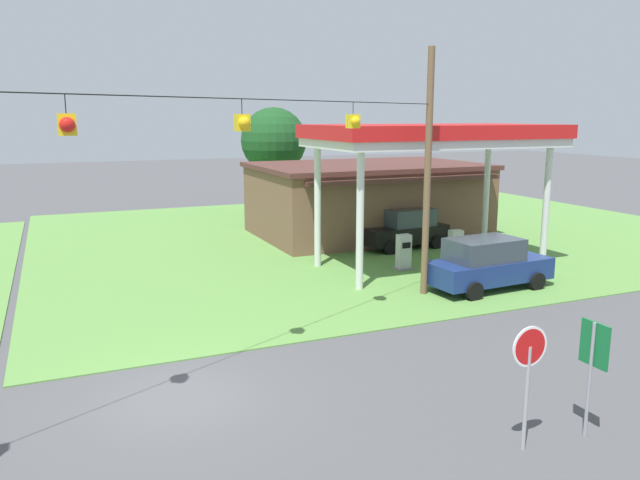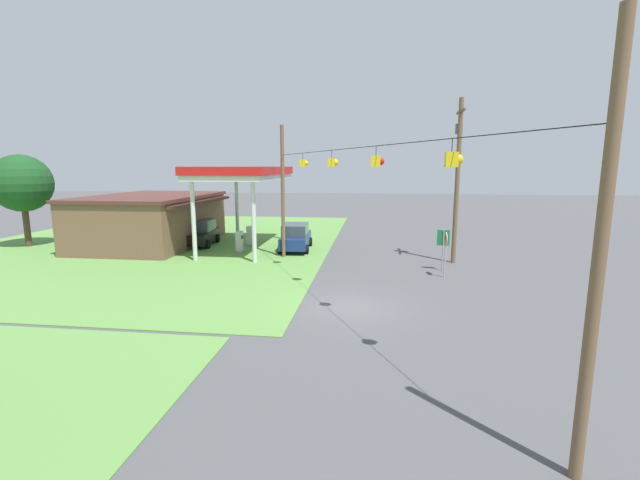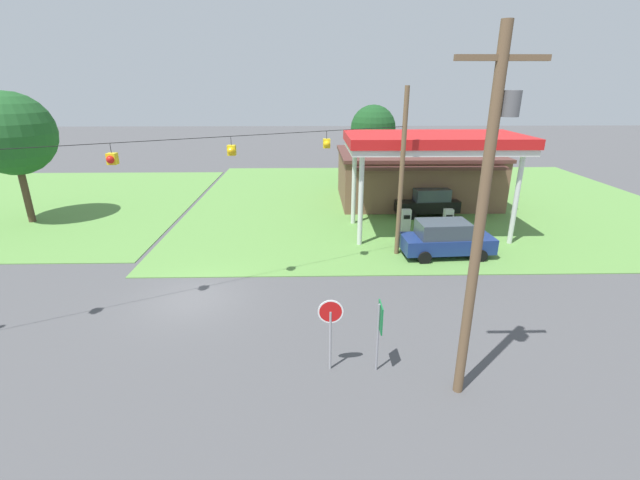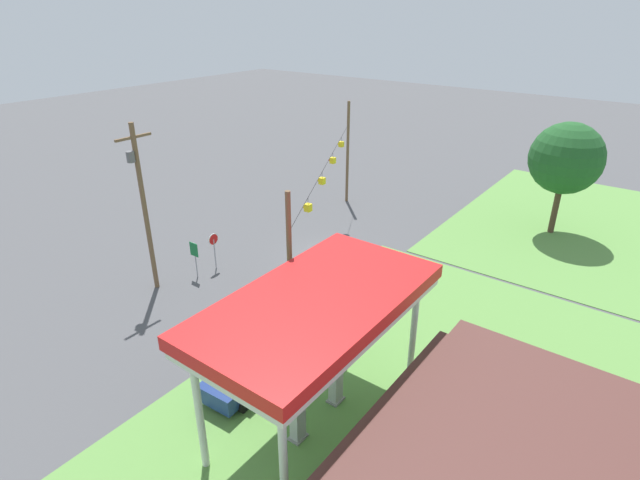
% 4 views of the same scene
% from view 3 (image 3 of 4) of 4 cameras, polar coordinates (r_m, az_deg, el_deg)
% --- Properties ---
extents(ground_plane, '(160.00, 160.00, 0.00)m').
position_cam_3_polar(ground_plane, '(19.36, -16.65, -7.58)').
color(ground_plane, '#4C4C4F').
extents(grass_verge_station_corner, '(36.00, 28.00, 0.04)m').
position_cam_3_polar(grass_verge_station_corner, '(35.02, 13.96, 5.13)').
color(grass_verge_station_corner, '#5B8E42').
rests_on(grass_verge_station_corner, ground).
extents(grass_verge_opposite_corner, '(24.00, 24.00, 0.04)m').
position_cam_3_polar(grass_verge_opposite_corner, '(39.74, -33.44, 4.11)').
color(grass_verge_opposite_corner, '#5B8E42').
rests_on(grass_verge_opposite_corner, ground).
extents(gas_station_canopy, '(10.12, 5.34, 6.01)m').
position_cam_3_polar(gas_station_canopy, '(26.14, 14.93, 12.31)').
color(gas_station_canopy, silver).
rests_on(gas_station_canopy, ground).
extents(gas_station_store, '(11.76, 8.45, 3.85)m').
position_cam_3_polar(gas_station_store, '(34.32, 12.57, 8.25)').
color(gas_station_store, brown).
rests_on(gas_station_store, ground).
extents(fuel_pump_near, '(0.71, 0.56, 1.52)m').
position_cam_3_polar(fuel_pump_near, '(26.83, 11.37, 2.37)').
color(fuel_pump_near, gray).
rests_on(fuel_pump_near, ground).
extents(fuel_pump_far, '(0.71, 0.56, 1.52)m').
position_cam_3_polar(fuel_pump_far, '(27.51, 16.66, 2.35)').
color(fuel_pump_far, gray).
rests_on(fuel_pump_far, ground).
extents(car_at_pumps_front, '(4.89, 2.34, 1.95)m').
position_cam_3_polar(car_at_pumps_front, '(23.61, 16.41, 0.15)').
color(car_at_pumps_front, navy).
rests_on(car_at_pumps_front, ground).
extents(car_at_pumps_rear, '(4.52, 2.43, 1.96)m').
position_cam_3_polar(car_at_pumps_rear, '(30.86, 14.10, 4.99)').
color(car_at_pumps_rear, black).
rests_on(car_at_pumps_rear, ground).
extents(stop_sign_roadside, '(0.80, 0.08, 2.50)m').
position_cam_3_polar(stop_sign_roadside, '(13.53, 1.41, -10.58)').
color(stop_sign_roadside, '#99999E').
rests_on(stop_sign_roadside, ground).
extents(route_sign, '(0.10, 0.70, 2.40)m').
position_cam_3_polar(route_sign, '(13.65, 7.95, -11.00)').
color(route_sign, gray).
rests_on(route_sign, ground).
extents(utility_pole_main, '(2.20, 0.44, 10.08)m').
position_cam_3_polar(utility_pole_main, '(11.80, 20.93, 3.58)').
color(utility_pole_main, brown).
rests_on(utility_pole_main, ground).
extents(signal_span_gantry, '(19.79, 10.24, 8.65)m').
position_cam_3_polar(signal_span_gantry, '(17.73, -18.18, 6.09)').
color(signal_span_gantry, brown).
rests_on(signal_span_gantry, ground).
extents(tree_behind_station, '(4.23, 4.23, 6.91)m').
position_cam_3_polar(tree_behind_station, '(42.16, 7.08, 14.59)').
color(tree_behind_station, '#4C3828').
rests_on(tree_behind_station, ground).
extents(tree_west_verge, '(5.14, 5.14, 8.36)m').
position_cam_3_polar(tree_west_verge, '(33.57, -35.86, 11.38)').
color(tree_west_verge, '#4C3828').
rests_on(tree_west_verge, ground).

